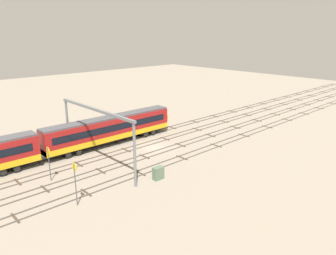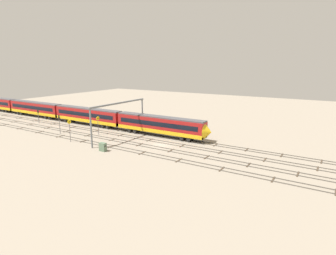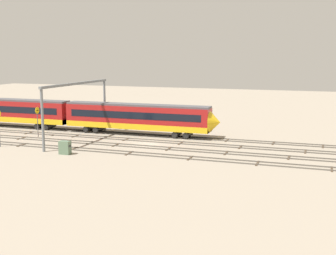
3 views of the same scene
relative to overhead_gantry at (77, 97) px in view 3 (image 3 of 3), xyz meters
name	(u,v)px [view 3 (image 3 of 3)]	position (x,y,z in m)	size (l,w,h in m)	color
ground_plane	(148,144)	(11.14, 0.34, -6.51)	(206.88, 206.88, 0.00)	gray
track_near_foreground	(129,153)	(11.14, -6.16, -6.44)	(190.88, 2.40, 0.16)	#59544C
track_second_near	(142,147)	(11.14, -1.83, -6.44)	(190.88, 2.40, 0.16)	#59544C
track_middle	(153,141)	(11.14, 2.50, -6.44)	(190.88, 2.40, 0.16)	#59544C
track_with_train	(163,136)	(11.14, 6.83, -6.44)	(190.88, 2.40, 0.16)	#59544C
overhead_gantry	(77,97)	(0.00, 0.00, 0.00)	(0.40, 18.37, 8.66)	slate
speed_sign_near_foreground	(37,117)	(-7.13, 0.03, -3.37)	(0.14, 1.03, 4.67)	#4C4C51
relay_cabinet	(65,148)	(3.48, -9.28, -5.64)	(1.48, 0.82, 1.74)	#597259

